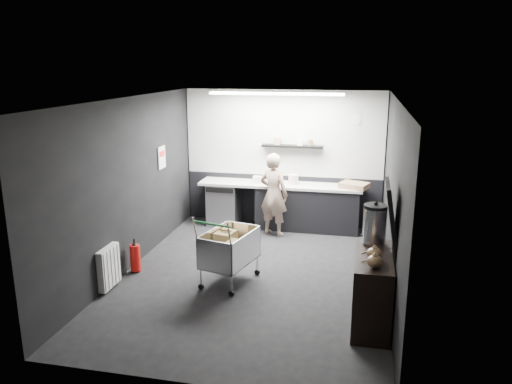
# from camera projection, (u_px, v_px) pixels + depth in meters

# --- Properties ---
(floor) EXTENTS (5.50, 5.50, 0.00)m
(floor) POSITION_uv_depth(u_px,v_px,m) (254.00, 276.00, 7.73)
(floor) COLOR black
(floor) RESTS_ON ground
(ceiling) EXTENTS (5.50, 5.50, 0.00)m
(ceiling) POSITION_uv_depth(u_px,v_px,m) (253.00, 99.00, 7.05)
(ceiling) COLOR silver
(ceiling) RESTS_ON wall_back
(wall_back) EXTENTS (5.50, 0.00, 5.50)m
(wall_back) POSITION_uv_depth(u_px,v_px,m) (283.00, 158.00, 9.99)
(wall_back) COLOR black
(wall_back) RESTS_ON floor
(wall_front) EXTENTS (5.50, 0.00, 5.50)m
(wall_front) POSITION_uv_depth(u_px,v_px,m) (192.00, 262.00, 4.78)
(wall_front) COLOR black
(wall_front) RESTS_ON floor
(wall_left) EXTENTS (0.00, 5.50, 5.50)m
(wall_left) POSITION_uv_depth(u_px,v_px,m) (129.00, 185.00, 7.79)
(wall_left) COLOR black
(wall_left) RESTS_ON floor
(wall_right) EXTENTS (0.00, 5.50, 5.50)m
(wall_right) POSITION_uv_depth(u_px,v_px,m) (393.00, 199.00, 6.98)
(wall_right) COLOR black
(wall_right) RESTS_ON floor
(kitchen_wall_panel) EXTENTS (3.95, 0.02, 1.70)m
(kitchen_wall_panel) POSITION_uv_depth(u_px,v_px,m) (283.00, 133.00, 9.84)
(kitchen_wall_panel) COLOR #BABAB5
(kitchen_wall_panel) RESTS_ON wall_back
(dado_panel) EXTENTS (3.95, 0.02, 1.00)m
(dado_panel) POSITION_uv_depth(u_px,v_px,m) (282.00, 199.00, 10.18)
(dado_panel) COLOR black
(dado_panel) RESTS_ON wall_back
(floating_shelf) EXTENTS (1.20, 0.22, 0.04)m
(floating_shelf) POSITION_uv_depth(u_px,v_px,m) (292.00, 146.00, 9.76)
(floating_shelf) COLOR black
(floating_shelf) RESTS_ON wall_back
(wall_clock) EXTENTS (0.20, 0.03, 0.20)m
(wall_clock) POSITION_uv_depth(u_px,v_px,m) (356.00, 120.00, 9.47)
(wall_clock) COLOR silver
(wall_clock) RESTS_ON wall_back
(poster) EXTENTS (0.02, 0.30, 0.40)m
(poster) POSITION_uv_depth(u_px,v_px,m) (162.00, 157.00, 8.97)
(poster) COLOR silver
(poster) RESTS_ON wall_left
(poster_red_band) EXTENTS (0.02, 0.22, 0.10)m
(poster_red_band) POSITION_uv_depth(u_px,v_px,m) (162.00, 154.00, 8.95)
(poster_red_band) COLOR red
(poster_red_band) RESTS_ON poster
(radiator) EXTENTS (0.10, 0.50, 0.60)m
(radiator) POSITION_uv_depth(u_px,v_px,m) (109.00, 267.00, 7.18)
(radiator) COLOR silver
(radiator) RESTS_ON wall_left
(ceiling_strip) EXTENTS (2.40, 0.20, 0.04)m
(ceiling_strip) POSITION_uv_depth(u_px,v_px,m) (276.00, 94.00, 8.80)
(ceiling_strip) COLOR white
(ceiling_strip) RESTS_ON ceiling
(prep_counter) EXTENTS (3.20, 0.61, 0.90)m
(prep_counter) POSITION_uv_depth(u_px,v_px,m) (286.00, 206.00, 9.87)
(prep_counter) COLOR black
(prep_counter) RESTS_ON floor
(person) EXTENTS (0.67, 0.55, 1.59)m
(person) POSITION_uv_depth(u_px,v_px,m) (274.00, 195.00, 9.40)
(person) COLOR beige
(person) RESTS_ON floor
(shopping_cart) EXTENTS (0.81, 1.11, 1.08)m
(shopping_cart) POSITION_uv_depth(u_px,v_px,m) (229.00, 250.00, 7.39)
(shopping_cart) COLOR silver
(shopping_cart) RESTS_ON floor
(sideboard) EXTENTS (0.52, 1.22, 1.82)m
(sideboard) POSITION_uv_depth(u_px,v_px,m) (373.00, 279.00, 6.24)
(sideboard) COLOR black
(sideboard) RESTS_ON floor
(fire_extinguisher) EXTENTS (0.16, 0.16, 0.53)m
(fire_extinguisher) POSITION_uv_depth(u_px,v_px,m) (135.00, 257.00, 7.81)
(fire_extinguisher) COLOR red
(fire_extinguisher) RESTS_ON floor
(cardboard_box) EXTENTS (0.62, 0.55, 0.10)m
(cardboard_box) POSITION_uv_depth(u_px,v_px,m) (354.00, 185.00, 9.44)
(cardboard_box) COLOR #926D4E
(cardboard_box) RESTS_ON prep_counter
(pink_tub) EXTENTS (0.19, 0.19, 0.19)m
(pink_tub) POSITION_uv_depth(u_px,v_px,m) (293.00, 180.00, 9.71)
(pink_tub) COLOR beige
(pink_tub) RESTS_ON prep_counter
(white_container) EXTENTS (0.16, 0.13, 0.14)m
(white_container) POSITION_uv_depth(u_px,v_px,m) (257.00, 180.00, 9.81)
(white_container) COLOR silver
(white_container) RESTS_ON prep_counter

